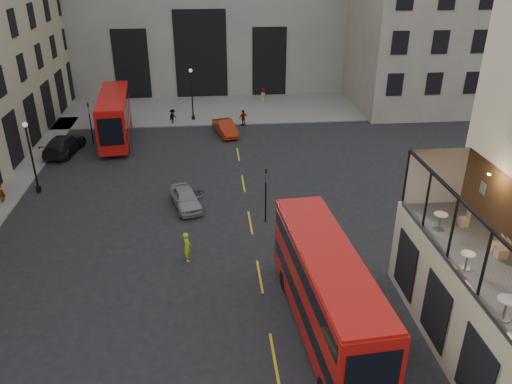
{
  "coord_description": "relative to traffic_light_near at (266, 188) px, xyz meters",
  "views": [
    {
      "loc": [
        -4.39,
        -16.19,
        16.01
      ],
      "look_at": [
        -1.78,
        10.34,
        3.0
      ],
      "focal_mm": 35.0,
      "sensor_mm": 36.0,
      "label": 1
    }
  ],
  "objects": [
    {
      "name": "ground",
      "position": [
        1.0,
        -12.0,
        -2.42
      ],
      "size": [
        140.0,
        140.0,
        0.0
      ],
      "primitive_type": "plane",
      "color": "black",
      "rests_on": "ground"
    },
    {
      "name": "bus_near",
      "position": [
        1.5,
        -10.51,
        -0.01
      ],
      "size": [
        3.2,
        10.94,
        4.31
      ],
      "color": "#A9100B",
      "rests_on": "ground"
    },
    {
      "name": "car_b",
      "position": [
        -1.87,
        17.19,
        -1.72
      ],
      "size": [
        2.48,
        4.49,
        1.4
      ],
      "primitive_type": "imported",
      "rotation": [
        0.0,
        0.0,
        0.25
      ],
      "color": "#922309",
      "rests_on": "ground"
    },
    {
      "name": "cafe_table_mid",
      "position": [
        6.5,
        -12.62,
        2.64
      ],
      "size": [
        0.56,
        0.56,
        0.7
      ],
      "color": "silver",
      "rests_on": "cafe_floor"
    },
    {
      "name": "pedestrian_d",
      "position": [
        2.92,
        27.95,
        -1.6
      ],
      "size": [
        0.81,
        0.95,
        1.66
      ],
      "primitive_type": "imported",
      "rotation": [
        0.0,
        0.0,
        1.98
      ],
      "color": "gray",
      "rests_on": "ground"
    },
    {
      "name": "cafe_floor",
      "position": [
        7.5,
        -12.0,
        2.12
      ],
      "size": [
        3.0,
        10.0,
        0.1
      ],
      "primitive_type": "cube",
      "color": "slate",
      "rests_on": "host_frontage"
    },
    {
      "name": "building_right",
      "position": [
        21.0,
        27.97,
        7.97
      ],
      "size": [
        16.6,
        18.6,
        20.0
      ],
      "color": "#A79A86",
      "rests_on": "ground"
    },
    {
      "name": "street_lamp_b",
      "position": [
        -5.0,
        22.0,
        -0.03
      ],
      "size": [
        0.36,
        0.36,
        5.33
      ],
      "color": "black",
      "rests_on": "ground"
    },
    {
      "name": "host_frontage",
      "position": [
        7.5,
        -12.0,
        -0.17
      ],
      "size": [
        3.0,
        11.0,
        4.5
      ],
      "primitive_type": "cube",
      "color": "tan",
      "rests_on": "ground"
    },
    {
      "name": "cafe_table_near",
      "position": [
        6.37,
        -15.61,
        2.72
      ],
      "size": [
        0.66,
        0.66,
        0.83
      ],
      "color": "beige",
      "rests_on": "cafe_floor"
    },
    {
      "name": "pavement_far",
      "position": [
        -5.0,
        26.0,
        -2.36
      ],
      "size": [
        40.0,
        12.0,
        0.12
      ],
      "primitive_type": "cube",
      "color": "slate",
      "rests_on": "ground"
    },
    {
      "name": "street_lamp_a",
      "position": [
        -16.0,
        6.0,
        -0.03
      ],
      "size": [
        0.36,
        0.36,
        5.33
      ],
      "color": "black",
      "rests_on": "ground"
    },
    {
      "name": "pedestrian_b",
      "position": [
        -7.02,
        20.92,
        -1.65
      ],
      "size": [
        1.02,
        1.15,
        1.55
      ],
      "primitive_type": "imported",
      "rotation": [
        0.0,
        0.0,
        1.0
      ],
      "color": "gray",
      "rests_on": "ground"
    },
    {
      "name": "cafe_chair_c",
      "position": [
        8.36,
        -11.55,
        2.41
      ],
      "size": [
        0.45,
        0.45,
        0.78
      ],
      "color": "tan",
      "rests_on": "cafe_floor"
    },
    {
      "name": "cafe_chair_b",
      "position": [
        8.32,
        -12.0,
        2.43
      ],
      "size": [
        0.46,
        0.46,
        0.85
      ],
      "color": "tan",
      "rests_on": "cafe_floor"
    },
    {
      "name": "car_c",
      "position": [
        -16.0,
        13.89,
        -1.64
      ],
      "size": [
        2.99,
        5.69,
        1.57
      ],
      "primitive_type": "imported",
      "rotation": [
        0.0,
        0.0,
        2.99
      ],
      "color": "black",
      "rests_on": "ground"
    },
    {
      "name": "cafe_table_far",
      "position": [
        6.76,
        -9.54,
        2.69
      ],
      "size": [
        0.62,
        0.62,
        0.78
      ],
      "color": "silver",
      "rests_on": "cafe_floor"
    },
    {
      "name": "bicycle",
      "position": [
        -4.72,
        3.73,
        -2.0
      ],
      "size": [
        1.71,
        1.16,
        0.85
      ],
      "primitive_type": "imported",
      "rotation": [
        0.0,
        0.0,
        1.98
      ],
      "color": "gray",
      "rests_on": "ground"
    },
    {
      "name": "car_a",
      "position": [
        -5.21,
        2.56,
        -1.74
      ],
      "size": [
        2.59,
        4.28,
        1.36
      ],
      "primitive_type": "imported",
      "rotation": [
        0.0,
        0.0,
        0.26
      ],
      "color": "gray",
      "rests_on": "ground"
    },
    {
      "name": "cafe_chair_d",
      "position": [
        8.02,
        -9.33,
        2.4
      ],
      "size": [
        0.4,
        0.4,
        0.75
      ],
      "color": "#D9B07D",
      "rests_on": "cafe_floor"
    },
    {
      "name": "pedestrian_a",
      "position": [
        -12.09,
        15.96,
        -1.45
      ],
      "size": [
        1.16,
        1.06,
        1.95
      ],
      "primitive_type": "imported",
      "rotation": [
        0.0,
        0.0,
        -0.41
      ],
      "color": "gray",
      "rests_on": "ground"
    },
    {
      "name": "pedestrian_c",
      "position": [
        0.05,
        19.84,
        -1.63
      ],
      "size": [
        1.01,
        0.75,
        1.59
      ],
      "primitive_type": "imported",
      "rotation": [
        0.0,
        0.0,
        3.58
      ],
      "color": "gray",
      "rests_on": "ground"
    },
    {
      "name": "traffic_light_near",
      "position": [
        0.0,
        0.0,
        0.0
      ],
      "size": [
        0.16,
        0.2,
        3.8
      ],
      "color": "black",
      "rests_on": "ground"
    },
    {
      "name": "pedestrian_e",
      "position": [
        -18.0,
        4.42,
        -1.45
      ],
      "size": [
        0.54,
        0.76,
        1.95
      ],
      "primitive_type": "imported",
      "rotation": [
        0.0,
        0.0,
        4.82
      ],
      "color": "gray",
      "rests_on": "ground"
    },
    {
      "name": "gateway",
      "position": [
        -4.0,
        35.99,
        6.96
      ],
      "size": [
        35.0,
        10.6,
        18.0
      ],
      "color": "#9C9991",
      "rests_on": "ground"
    },
    {
      "name": "cyclist",
      "position": [
        -4.92,
        -4.0,
        -1.53
      ],
      "size": [
        0.5,
        0.69,
        1.78
      ],
      "primitive_type": "imported",
      "rotation": [
        0.0,
        0.0,
        1.68
      ],
      "color": "#ADDB17",
      "rests_on": "ground"
    },
    {
      "name": "traffic_light_far",
      "position": [
        -14.0,
        16.0,
        0.0
      ],
      "size": [
        0.16,
        0.2,
        3.8
      ],
      "color": "black",
      "rests_on": "ground"
    },
    {
      "name": "bus_far",
      "position": [
        -11.99,
        16.95,
        -0.04
      ],
      "size": [
        3.47,
        10.84,
        4.25
      ],
      "color": "red",
      "rests_on": "ground"
    }
  ]
}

